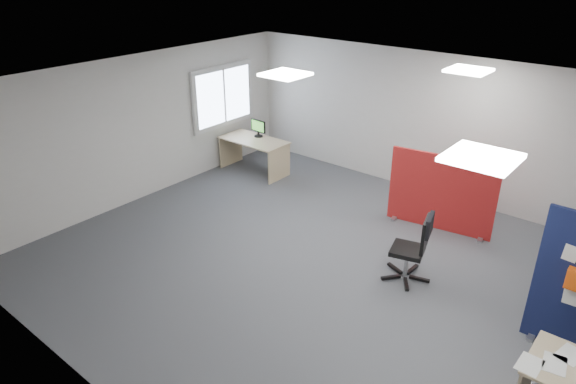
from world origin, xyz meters
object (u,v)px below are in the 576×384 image
Objects in this scene: red_divider at (441,193)px; second_desk at (255,147)px; monitor_second at (258,127)px; office_chair at (416,244)px.

second_desk is (-4.13, -0.10, -0.11)m from red_divider.
monitor_second is 4.88m from office_chair.
red_divider is at bearing 1.44° from second_desk.
second_desk is at bearing 172.60° from red_divider.
red_divider is 4.13m from second_desk.
red_divider is 4.18m from monitor_second.
office_chair is at bearing -16.05° from monitor_second.
monitor_second is 0.38× the size of office_chair.
office_chair is at bearing -19.12° from second_desk.
second_desk is 3.62× the size of monitor_second.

